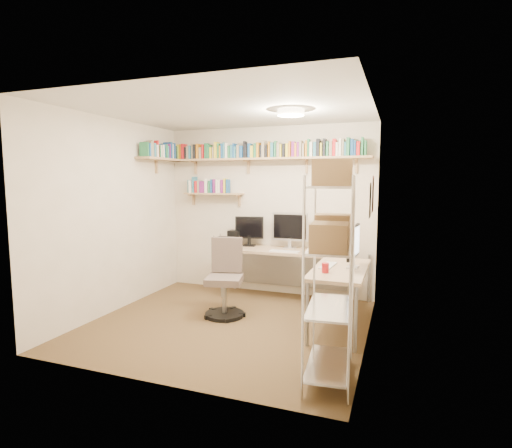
{
  "coord_description": "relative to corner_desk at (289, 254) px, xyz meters",
  "views": [
    {
      "loc": [
        1.89,
        -4.23,
        1.71
      ],
      "look_at": [
        0.16,
        0.55,
        1.15
      ],
      "focal_mm": 28.0,
      "sensor_mm": 36.0,
      "label": 1
    }
  ],
  "objects": [
    {
      "name": "office_chair",
      "position": [
        -0.64,
        -0.69,
        -0.3
      ],
      "size": [
        0.53,
        0.53,
        0.98
      ],
      "rotation": [
        0.0,
        0.0,
        0.24
      ],
      "color": "black",
      "rests_on": "ground"
    },
    {
      "name": "wall_shelves",
      "position": [
        -0.9,
        0.32,
        1.32
      ],
      "size": [
        3.12,
        1.09,
        0.8
      ],
      "color": "tan",
      "rests_on": "ground"
    },
    {
      "name": "room_shell",
      "position": [
        -0.48,
        -0.97,
        0.84
      ],
      "size": [
        3.24,
        3.04,
        2.52
      ],
      "color": "beige",
      "rests_on": "ground"
    },
    {
      "name": "ground",
      "position": [
        -0.48,
        -0.97,
        -0.71
      ],
      "size": [
        3.2,
        3.2,
        0.0
      ],
      "primitive_type": "plane",
      "color": "#46331E",
      "rests_on": "ground"
    },
    {
      "name": "corner_desk",
      "position": [
        0.0,
        0.0,
        0.0
      ],
      "size": [
        2.21,
        1.87,
        1.24
      ],
      "color": "tan",
      "rests_on": "ground"
    },
    {
      "name": "wire_rack",
      "position": [
        0.88,
        -1.91,
        0.57
      ],
      "size": [
        0.44,
        0.79,
        1.88
      ],
      "rotation": [
        0.0,
        0.0,
        0.09
      ],
      "color": "silver",
      "rests_on": "ground"
    }
  ]
}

